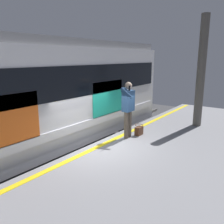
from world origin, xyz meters
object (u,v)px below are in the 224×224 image
Objects in this scene: passenger at (128,105)px; train_carriage at (36,93)px; station_column at (201,72)px; handbag at (139,130)px.

train_carriage is at bearing -55.90° from passenger.
train_carriage is 5.77m from station_column.
station_column is at bearing 139.21° from train_carriage.
passenger is 1.00m from handbag.
passenger is 0.45× the size of station_column.
handbag is 3.17m from station_column.
train_carriage is 3.51m from handbag.
train_carriage is 2.61× the size of station_column.
handbag is 0.09× the size of station_column.
passenger is (-1.62, 2.39, -0.36)m from train_carriage.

